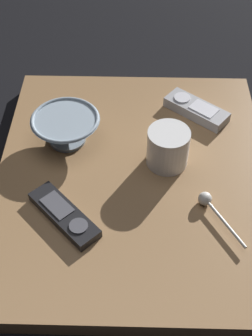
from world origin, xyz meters
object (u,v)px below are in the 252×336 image
object	(u,v)px
tv_remote_far	(194,109)
coffee_mug	(165,148)
tv_remote_near	(62,215)
teaspoon	(206,203)
cereal_bowl	(64,128)

from	to	relation	value
tv_remote_far	coffee_mug	bearing A→B (deg)	64.86
coffee_mug	tv_remote_near	xyz separation A→B (m)	(0.20, 0.15, -0.03)
tv_remote_near	teaspoon	bearing A→B (deg)	-173.43
teaspoon	tv_remote_far	distance (m)	0.27
cereal_bowl	coffee_mug	world-z (taller)	coffee_mug
cereal_bowl	coffee_mug	distance (m)	0.22
coffee_mug	tv_remote_far	distance (m)	0.17
teaspoon	tv_remote_far	world-z (taller)	same
coffee_mug	teaspoon	bearing A→B (deg)	122.16
cereal_bowl	tv_remote_near	size ratio (longest dim) A/B	0.97
coffee_mug	teaspoon	distance (m)	0.14
cereal_bowl	tv_remote_near	bearing A→B (deg)	94.71
cereal_bowl	coffee_mug	xyz separation A→B (m)	(-0.21, 0.06, 0.01)
cereal_bowl	tv_remote_far	xyz separation A→B (m)	(-0.29, -0.10, -0.02)
cereal_bowl	tv_remote_far	bearing A→B (deg)	-161.59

